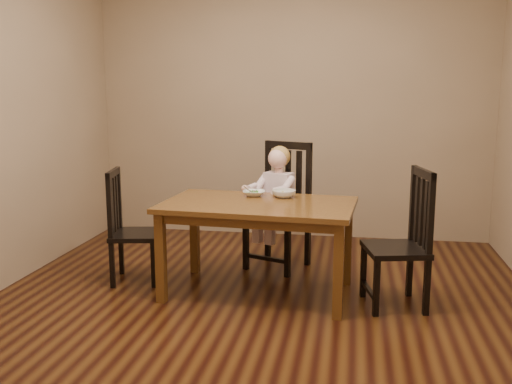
% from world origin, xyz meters
% --- Properties ---
extents(room, '(4.01, 4.01, 2.71)m').
position_xyz_m(room, '(0.00, 0.00, 1.35)').
color(room, '#49290F').
rests_on(room, ground).
extents(dining_table, '(1.45, 0.94, 0.70)m').
position_xyz_m(dining_table, '(-0.04, 0.23, 0.62)').
color(dining_table, '#532F13').
rests_on(dining_table, room).
extents(chair_child, '(0.59, 0.58, 1.07)m').
position_xyz_m(chair_child, '(0.03, 0.92, 0.51)').
color(chair_child, black).
rests_on(chair_child, room).
extents(chair_left, '(0.44, 0.45, 0.90)m').
position_xyz_m(chair_left, '(-1.10, 0.33, 0.43)').
color(chair_left, black).
rests_on(chair_left, room).
extents(chair_right, '(0.49, 0.50, 0.98)m').
position_xyz_m(chair_right, '(1.00, 0.14, 0.47)').
color(chair_right, black).
rests_on(chair_right, room).
extents(toddler, '(0.43, 0.48, 0.54)m').
position_xyz_m(toddler, '(0.01, 0.87, 0.65)').
color(toddler, silver).
rests_on(toddler, chair_child).
extents(bowl_peas, '(0.19, 0.19, 0.04)m').
position_xyz_m(bowl_peas, '(-0.12, 0.47, 0.72)').
color(bowl_peas, silver).
rests_on(bowl_peas, dining_table).
extents(bowl_veg, '(0.23, 0.23, 0.06)m').
position_xyz_m(bowl_veg, '(0.12, 0.45, 0.73)').
color(bowl_veg, silver).
rests_on(bowl_veg, dining_table).
extents(fork, '(0.11, 0.10, 0.05)m').
position_xyz_m(fork, '(-0.16, 0.45, 0.74)').
color(fork, silver).
rests_on(fork, bowl_peas).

